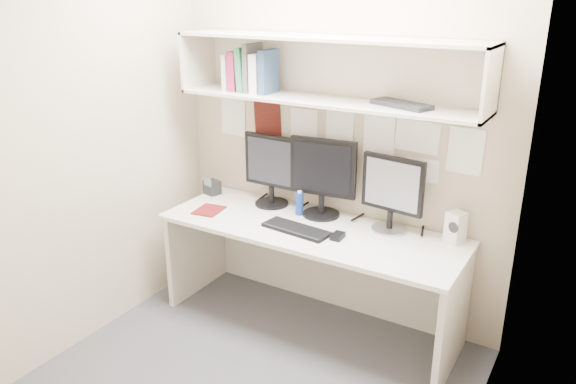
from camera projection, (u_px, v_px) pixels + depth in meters
The scene contains 19 objects.
floor at pixel (257, 375), 3.37m from camera, with size 2.40×2.00×0.01m, color #424146.
wall_back at pixel (337, 130), 3.74m from camera, with size 2.40×0.02×2.60m, color tan.
wall_front at pixel (104, 237), 2.12m from camera, with size 2.40×0.02×2.60m, color tan.
wall_left at pixel (94, 139), 3.51m from camera, with size 0.02×2.00×2.60m, color tan.
wall_right at pixel (489, 213), 2.35m from camera, with size 0.02×2.00×2.60m, color tan.
desk at pixel (310, 277), 3.77m from camera, with size 2.00×0.70×0.73m.
overhead_hutch at pixel (329, 69), 3.48m from camera, with size 2.00×0.38×0.40m.
pinned_papers at pixel (337, 138), 3.75m from camera, with size 1.92×0.01×0.48m, color white, non-canonical shape.
monitor_left at pixel (272, 168), 3.94m from camera, with size 0.44×0.24×0.51m.
monitor_center at pixel (323, 175), 3.74m from camera, with size 0.46×0.25×0.54m.
monitor_right at pixel (392, 191), 3.51m from camera, with size 0.42×0.23×0.49m.
keyboard at pixel (296, 229), 3.58m from camera, with size 0.45×0.16×0.02m, color black.
mouse at pixel (338, 236), 3.47m from camera, with size 0.07×0.11×0.03m, color black.
speaker at pixel (455, 227), 3.39m from camera, with size 0.13×0.13×0.20m.
blue_bottle at pixel (300, 203), 3.82m from camera, with size 0.05×0.05×0.17m.
maroon_notebook at pixel (209, 210), 3.91m from camera, with size 0.17×0.21×0.01m, color #611012.
desk_phone at pixel (212, 187), 4.22m from camera, with size 0.13×0.13×0.14m.
book_stack at pixel (251, 71), 3.72m from camera, with size 0.34×0.19×0.31m.
hutch_tray at pixel (401, 104), 3.27m from camera, with size 0.37×0.14×0.03m, color black.
Camera 1 is at (1.59, -2.30, 2.18)m, focal length 35.00 mm.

